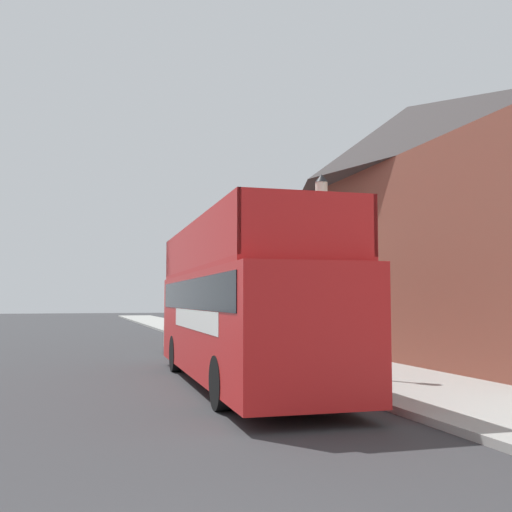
{
  "coord_description": "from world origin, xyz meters",
  "views": [
    {
      "loc": [
        -0.55,
        -3.34,
        2.06
      ],
      "look_at": [
        3.2,
        8.8,
        2.99
      ],
      "focal_mm": 42.0,
      "sensor_mm": 36.0,
      "label": 1
    }
  ],
  "objects": [
    {
      "name": "ground_plane",
      "position": [
        0.0,
        21.0,
        0.0
      ],
      "size": [
        144.0,
        144.0,
        0.0
      ],
      "primitive_type": "plane",
      "color": "#333335"
    },
    {
      "name": "sidewalk",
      "position": [
        7.02,
        18.0,
        0.07
      ],
      "size": [
        3.88,
        108.0,
        0.14
      ],
      "color": "#999993",
      "rests_on": "ground_plane"
    },
    {
      "name": "brick_terrace_rear",
      "position": [
        11.96,
        16.91,
        4.82
      ],
      "size": [
        6.0,
        20.18,
        9.65
      ],
      "color": "brown",
      "rests_on": "ground_plane"
    },
    {
      "name": "tour_bus",
      "position": [
        3.39,
        10.77,
        1.75
      ],
      "size": [
        2.84,
        10.54,
        3.88
      ],
      "rotation": [
        0.0,
        0.0,
        -0.03
      ],
      "color": "red",
      "rests_on": "ground_plane"
    },
    {
      "name": "parked_car_ahead_of_bus",
      "position": [
        3.91,
        18.95,
        0.69
      ],
      "size": [
        2.03,
        4.31,
        1.46
      ],
      "rotation": [
        0.0,
        0.0,
        -0.04
      ],
      "color": "silver",
      "rests_on": "ground_plane"
    },
    {
      "name": "lamp_post_second",
      "position": [
        5.66,
        10.93,
        3.69
      ],
      "size": [
        0.35,
        0.35,
        5.2
      ],
      "color": "black",
      "rests_on": "sidewalk"
    }
  ]
}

